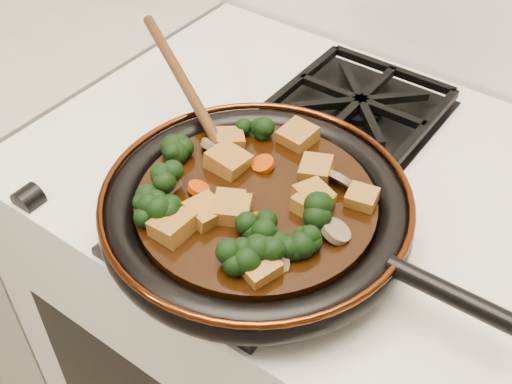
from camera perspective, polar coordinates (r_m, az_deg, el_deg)
The scene contains 38 objects.
stove at distance 1.23m, azimuth 3.51°, elevation -13.38°, with size 0.76×0.60×0.90m, color silver.
burner_grate_front at distance 0.80m, azimuth -0.65°, elevation -1.89°, with size 0.23×0.23×0.03m, color black, non-canonical shape.
burner_grate_back at distance 0.98m, azimuth 9.21°, elevation 7.57°, with size 0.23×0.23×0.03m, color black, non-canonical shape.
skillet at distance 0.76m, azimuth 0.12°, elevation -1.49°, with size 0.50×0.37×0.05m.
braising_sauce at distance 0.76m, azimuth 0.00°, elevation -1.15°, with size 0.28×0.28×0.02m, color black.
tofu_cube_0 at distance 0.78m, azimuth 5.35°, elevation 2.01°, with size 0.04×0.04×0.02m, color #8E5E20.
tofu_cube_1 at distance 0.75m, azimuth 9.39°, elevation -0.56°, with size 0.03×0.03×0.02m, color #8E5E20.
tofu_cube_2 at distance 0.74m, azimuth 5.02°, elevation -1.07°, with size 0.04×0.04×0.02m, color #8E5E20.
tofu_cube_3 at distance 0.67m, azimuth 0.18°, elevation -6.67°, with size 0.04×0.04×0.02m, color #8E5E20.
tofu_cube_4 at distance 0.79m, azimuth -2.49°, elevation 2.74°, with size 0.04×0.05×0.02m, color #8E5E20.
tofu_cube_5 at distance 0.75m, azimuth 5.13°, elevation -0.39°, with size 0.04×0.04×0.02m, color #8E5E20.
tofu_cube_6 at distance 0.73m, azimuth -2.01°, elevation -1.63°, with size 0.04×0.04×0.02m, color #8E5E20.
tofu_cube_7 at distance 0.83m, azimuth 3.74°, elevation 4.98°, with size 0.04×0.04×0.02m, color #8E5E20.
tofu_cube_8 at distance 0.82m, azimuth -2.38°, elevation 4.65°, with size 0.04×0.03×0.02m, color #8E5E20.
tofu_cube_9 at distance 0.72m, azimuth -4.56°, elevation -1.83°, with size 0.04×0.04×0.02m, color #8E5E20.
tofu_cube_10 at distance 0.71m, azimuth -7.39°, elevation -3.05°, with size 0.04×0.04×0.02m, color #8E5E20.
tofu_cube_11 at distance 0.74m, azimuth -2.35°, elevation -0.93°, with size 0.03×0.03×0.02m, color #8E5E20.
broccoli_floret_0 at distance 0.83m, azimuth -0.15°, elevation 5.59°, with size 0.06×0.06×0.05m, color black, non-canonical shape.
broccoli_floret_1 at distance 0.69m, azimuth 4.08°, elevation -4.72°, with size 0.06×0.06×0.05m, color black, non-canonical shape.
broccoli_floret_2 at distance 0.80m, azimuth -6.88°, elevation 3.48°, with size 0.06×0.06×0.05m, color black, non-canonical shape.
broccoli_floret_3 at distance 0.73m, azimuth -7.98°, elevation -1.53°, with size 0.06×0.06×0.05m, color black, non-canonical shape.
broccoli_floret_4 at distance 0.67m, azimuth -1.68°, elevation -5.83°, with size 0.06×0.06×0.05m, color black, non-canonical shape.
broccoli_floret_5 at distance 0.70m, azimuth 0.39°, elevation -3.24°, with size 0.06×0.06×0.05m, color black, non-canonical shape.
broccoli_floret_6 at distance 0.71m, azimuth 6.15°, elevation -2.16°, with size 0.06×0.06×0.06m, color black, non-canonical shape.
broccoli_floret_7 at distance 0.68m, azimuth 1.30°, elevation -5.28°, with size 0.06×0.06×0.05m, color black, non-canonical shape.
broccoli_floret_8 at distance 0.77m, azimuth -8.06°, elevation 1.20°, with size 0.06×0.06×0.05m, color black, non-canonical shape.
broccoli_floret_9 at distance 0.73m, azimuth -9.26°, elevation -1.67°, with size 0.06×0.06×0.05m, color black, non-canonical shape.
carrot_coin_0 at distance 0.79m, azimuth 0.64°, elevation 2.48°, with size 0.03×0.03×0.01m, color #A13204.
carrot_coin_1 at distance 0.74m, azimuth -2.72°, elevation -1.23°, with size 0.03×0.03×0.01m, color #A13204.
carrot_coin_2 at distance 0.72m, azimuth -6.96°, elevation -2.66°, with size 0.03×0.03×0.01m, color #A13204.
carrot_coin_3 at distance 0.72m, azimuth -0.06°, elevation -2.63°, with size 0.03×0.03×0.01m, color #A13204.
carrot_coin_4 at distance 0.76m, azimuth -5.15°, elevation 0.32°, with size 0.03×0.03×0.01m, color #A13204.
mushroom_slice_0 at distance 0.81m, azimuth -3.82°, elevation 4.17°, with size 0.03×0.03×0.01m, color brown.
mushroom_slice_1 at distance 0.71m, azimuth 7.11°, elevation -3.49°, with size 0.03×0.03×0.01m, color brown.
mushroom_slice_2 at distance 0.67m, azimuth 1.42°, elevation -6.34°, with size 0.04×0.04×0.01m, color brown.
mushroom_slice_3 at distance 0.77m, azimuth 7.65°, elevation 1.04°, with size 0.04×0.04×0.01m, color brown.
mushroom_slice_4 at distance 0.76m, azimuth -7.86°, elevation 0.54°, with size 0.04×0.04×0.01m, color brown.
wooden_spoon at distance 0.85m, azimuth -5.02°, elevation 7.25°, with size 0.16×0.10×0.27m.
Camera 1 is at (0.34, 1.10, 1.48)m, focal length 45.00 mm.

